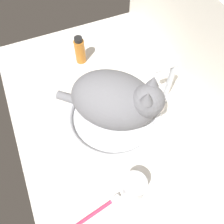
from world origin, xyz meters
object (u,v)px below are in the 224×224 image
object	(u,v)px
faucet	(167,86)
cat	(117,100)
metal_jar	(134,186)
amber_bottle	(80,50)
sink_basin	(112,116)
toothbrush	(95,213)

from	to	relation	value
faucet	cat	size ratio (longest dim) A/B	0.57
metal_jar	amber_bottle	bearing A→B (deg)	175.96
sink_basin	faucet	world-z (taller)	faucet
toothbrush	cat	bearing A→B (deg)	144.53
faucet	amber_bottle	distance (cm)	38.99
cat	toothbrush	bearing A→B (deg)	-35.47
sink_basin	toothbrush	distance (cm)	32.53
faucet	metal_jar	xyz separation A→B (cm)	(25.90, -25.88, -4.06)
faucet	toothbrush	bearing A→B (deg)	-54.82
sink_basin	amber_bottle	distance (cm)	32.61
sink_basin	cat	bearing A→B (deg)	45.89
amber_bottle	faucet	bearing A→B (deg)	33.97
sink_basin	cat	xyz separation A→B (cm)	(1.20, 1.23, 10.37)
metal_jar	faucet	bearing A→B (deg)	135.02
faucet	metal_jar	bearing A→B (deg)	-44.98
toothbrush	metal_jar	bearing A→B (deg)	96.71
sink_basin	toothbrush	world-z (taller)	sink_basin
faucet	toothbrush	size ratio (longest dim) A/B	1.14
amber_bottle	toothbrush	bearing A→B (deg)	-16.02
sink_basin	cat	distance (cm)	10.51
faucet	metal_jar	distance (cm)	36.84
cat	toothbrush	xyz separation A→B (cm)	(26.24, -18.70, -11.04)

